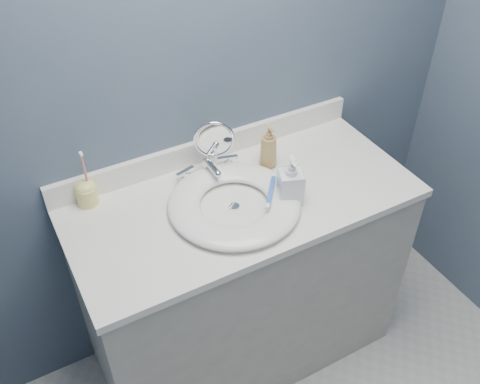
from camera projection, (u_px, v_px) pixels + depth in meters
back_wall at (204, 81)px, 1.83m from camera, size 2.20×0.02×2.40m
vanity_cabinet at (243, 283)px, 2.14m from camera, size 1.20×0.55×0.85m
countertop at (243, 201)px, 1.86m from camera, size 1.22×0.57×0.03m
backsplash at (209, 148)px, 2.00m from camera, size 1.22×0.02×0.09m
basin at (234, 203)px, 1.80m from camera, size 0.45×0.45×0.04m
drain at (234, 207)px, 1.81m from camera, size 0.04×0.04×0.01m
faucet at (208, 170)px, 1.92m from camera, size 0.25×0.13×0.07m
makeup_mirror at (214, 145)px, 1.88m from camera, size 0.14×0.08×0.22m
soap_bottle_amber at (269, 146)px, 1.94m from camera, size 0.07×0.07×0.17m
soap_bottle_clear at (291, 180)px, 1.78m from camera, size 0.10×0.11×0.18m
toothbrush_holder at (86, 192)px, 1.80m from camera, size 0.07×0.07×0.21m
toothbrush_lying at (271, 193)px, 1.80m from camera, size 0.12×0.14×0.02m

